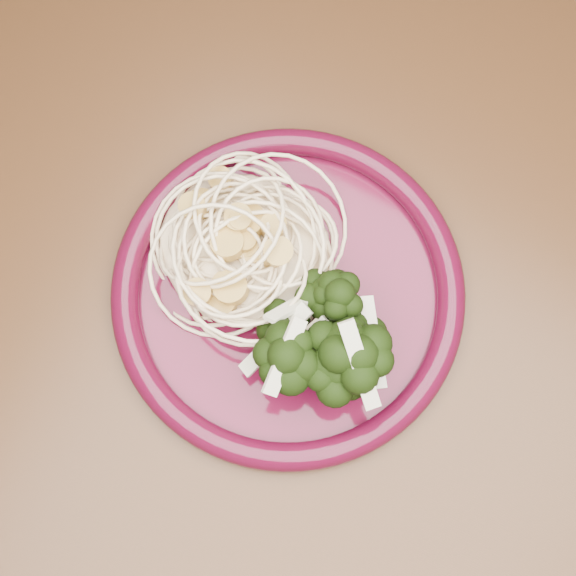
# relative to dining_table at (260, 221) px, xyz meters

# --- Properties ---
(dining_table) EXTENTS (1.20, 0.80, 0.75)m
(dining_table) POSITION_rel_dining_table_xyz_m (0.00, 0.00, 0.00)
(dining_table) COLOR #472814
(dining_table) RESTS_ON ground
(dinner_plate) EXTENTS (0.33, 0.33, 0.02)m
(dinner_plate) POSITION_rel_dining_table_xyz_m (0.07, -0.07, 0.11)
(dinner_plate) COLOR #48091F
(dinner_plate) RESTS_ON dining_table
(spaghetti_pile) EXTENTS (0.17, 0.16, 0.03)m
(spaghetti_pile) POSITION_rel_dining_table_xyz_m (0.03, -0.06, 0.12)
(spaghetti_pile) COLOR beige
(spaghetti_pile) RESTS_ON dinner_plate
(scallop_cluster) EXTENTS (0.15, 0.15, 0.04)m
(scallop_cluster) POSITION_rel_dining_table_xyz_m (0.03, -0.06, 0.16)
(scallop_cluster) COLOR gold
(scallop_cluster) RESTS_ON spaghetti_pile
(broccoli_pile) EXTENTS (0.14, 0.18, 0.06)m
(broccoli_pile) POSITION_rel_dining_table_xyz_m (0.13, -0.09, 0.13)
(broccoli_pile) COLOR black
(broccoli_pile) RESTS_ON dinner_plate
(onion_garnish) EXTENTS (0.10, 0.12, 0.06)m
(onion_garnish) POSITION_rel_dining_table_xyz_m (0.13, -0.09, 0.17)
(onion_garnish) COLOR beige
(onion_garnish) RESTS_ON broccoli_pile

